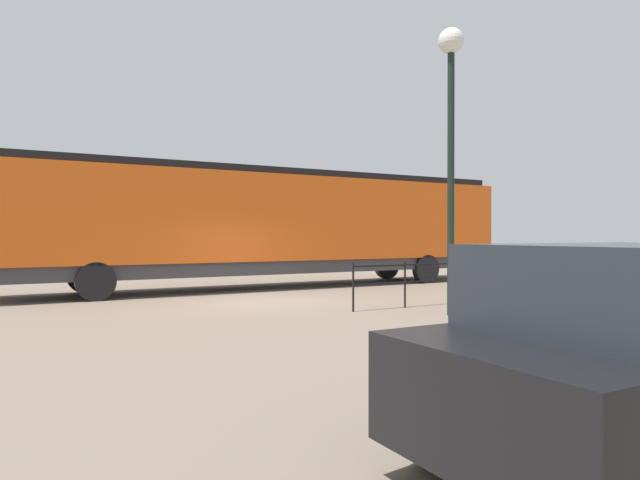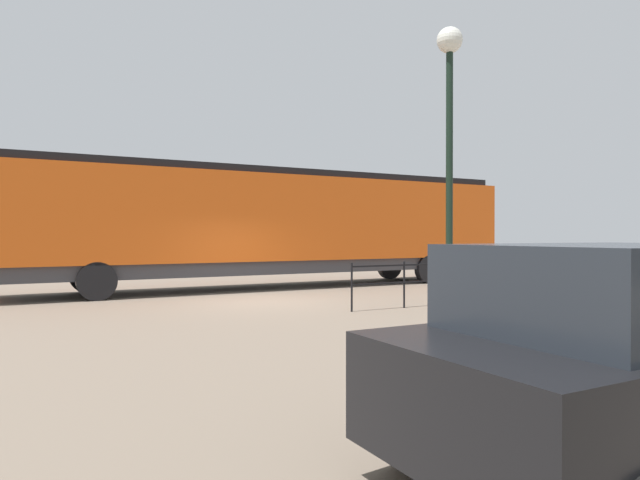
{
  "view_description": "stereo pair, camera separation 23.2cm",
  "coord_description": "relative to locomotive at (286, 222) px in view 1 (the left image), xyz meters",
  "views": [
    {
      "loc": [
        14.19,
        -6.1,
        1.85
      ],
      "look_at": [
        0.32,
        1.68,
        1.72
      ],
      "focal_mm": 31.09,
      "sensor_mm": 36.0,
      "label": 1
    },
    {
      "loc": [
        14.3,
        -5.89,
        1.85
      ],
      "look_at": [
        0.32,
        1.68,
        1.72
      ],
      "focal_mm": 31.09,
      "sensor_mm": 36.0,
      "label": 2
    }
  ],
  "objects": [
    {
      "name": "ground_plane",
      "position": [
        3.76,
        -2.56,
        -2.32
      ],
      "size": [
        120.0,
        120.0,
        0.0
      ],
      "primitive_type": "plane",
      "color": "#756656"
    },
    {
      "name": "locomotive",
      "position": [
        0.0,
        0.0,
        0.0
      ],
      "size": [
        2.85,
        18.68,
        4.13
      ],
      "color": "#D15114",
      "rests_on": "ground_plane"
    },
    {
      "name": "lamp_post",
      "position": [
        8.24,
        0.27,
        2.63
      ],
      "size": [
        0.6,
        0.6,
        6.65
      ],
      "color": "black",
      "rests_on": "ground_plane"
    },
    {
      "name": "platform_fence",
      "position": [
        6.68,
        4.09,
        -1.56
      ],
      "size": [
        0.05,
        11.05,
        1.19
      ],
      "color": "black",
      "rests_on": "ground_plane"
    }
  ]
}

